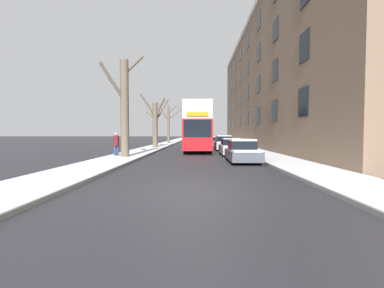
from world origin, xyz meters
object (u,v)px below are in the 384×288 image
bare_tree_left_0 (124,106)px  bare_tree_left_2 (169,122)px  parked_car_3 (219,142)px  bare_tree_left_1 (155,122)px  double_decker_bus (198,125)px  parked_car_2 (223,143)px  parked_car_1 (231,147)px  pedestrian_left_sidewalk (116,144)px  parked_car_0 (242,152)px

bare_tree_left_0 → bare_tree_left_2: 25.50m
bare_tree_left_2 → parked_car_3: size_ratio=1.54×
bare_tree_left_1 → double_decker_bus: size_ratio=0.63×
bare_tree_left_0 → double_decker_bus: size_ratio=0.72×
parked_car_2 → bare_tree_left_0: bearing=-128.2°
bare_tree_left_1 → parked_car_1: bare_tree_left_1 is taller
parked_car_2 → pedestrian_left_sidewalk: 12.54m
parked_car_2 → pedestrian_left_sidewalk: size_ratio=2.50×
bare_tree_left_2 → pedestrian_left_sidewalk: (-0.99, -24.62, -2.63)m
double_decker_bus → bare_tree_left_0: bearing=-122.0°
parked_car_0 → parked_car_2: bearing=90.0°
bare_tree_left_0 → parked_car_1: bearing=23.1°
parked_car_0 → parked_car_3: size_ratio=0.92×
parked_car_1 → parked_car_2: 6.59m
parked_car_2 → pedestrian_left_sidewalk: bearing=-133.8°
parked_car_0 → pedestrian_left_sidewalk: pedestrian_left_sidewalk is taller
bare_tree_left_2 → parked_car_0: bare_tree_left_2 is taller
parked_car_2 → parked_car_3: (-0.00, 6.13, -0.07)m
bare_tree_left_1 → parked_car_1: (7.78, -9.20, -2.51)m
bare_tree_left_2 → parked_car_0: size_ratio=1.66×
parked_car_3 → pedestrian_left_sidewalk: 17.49m
parked_car_0 → parked_car_1: parked_car_0 is taller
double_decker_bus → bare_tree_left_2: bearing=105.8°
bare_tree_left_2 → bare_tree_left_0: bearing=-90.3°
parked_car_0 → parked_car_2: (0.00, 11.70, 0.07)m
bare_tree_left_0 → pedestrian_left_sidewalk: bare_tree_left_0 is taller
bare_tree_left_0 → parked_car_0: 8.56m
parked_car_1 → parked_car_3: 12.72m
parked_car_1 → parked_car_2: (0.00, 6.59, 0.08)m
bare_tree_left_1 → double_decker_bus: bare_tree_left_1 is taller
bare_tree_left_1 → pedestrian_left_sidewalk: size_ratio=3.48×
pedestrian_left_sidewalk → bare_tree_left_0: bearing=-76.7°
pedestrian_left_sidewalk → parked_car_0: bearing=-48.0°
double_decker_bus → parked_car_2: (2.76, 1.83, -1.86)m
parked_car_0 → parked_car_3: bearing=90.0°
parked_car_0 → bare_tree_left_2: bearing=105.7°
bare_tree_left_0 → parked_car_2: size_ratio=1.59×
pedestrian_left_sidewalk → bare_tree_left_1: bearing=54.5°
double_decker_bus → parked_car_1: double_decker_bus is taller
bare_tree_left_1 → double_decker_bus: bearing=-41.5°
parked_car_2 → pedestrian_left_sidewalk: (-8.68, -9.05, 0.30)m
pedestrian_left_sidewalk → parked_car_1: bearing=-15.2°
bare_tree_left_2 → parked_car_2: 17.61m
parked_car_3 → parked_car_0: bearing=-90.0°
bare_tree_left_1 → parked_car_1: 12.31m
parked_car_0 → parked_car_1: 5.10m
bare_tree_left_0 → bare_tree_left_1: bearing=89.8°
bare_tree_left_1 → parked_car_3: bare_tree_left_1 is taller
bare_tree_left_1 → pedestrian_left_sidewalk: bare_tree_left_1 is taller
bare_tree_left_1 → parked_car_3: 8.90m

